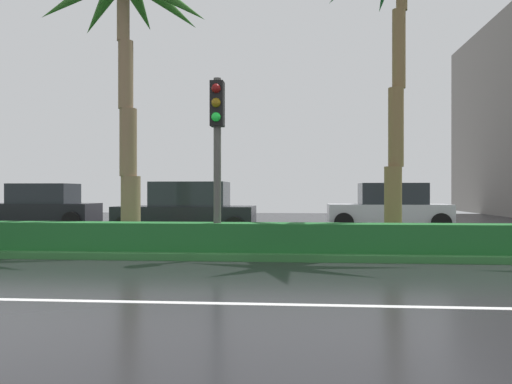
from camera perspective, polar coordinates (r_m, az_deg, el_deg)
The scene contains 8 objects.
ground_plane at distance 14.42m, azimuth -12.46°, elevation -5.80°, with size 90.00×42.00×0.10m, color black.
median_strip at distance 13.46m, azimuth -13.74°, elevation -5.69°, with size 85.50×4.00×0.15m, color #2D6B33.
median_hedge at distance 12.12m, azimuth -15.86°, elevation -4.55°, with size 76.50×0.70×0.60m.
palm_tree_centre_left at distance 14.09m, azimuth -13.95°, elevation 18.53°, with size 4.35×4.43×7.14m.
traffic_signal_median_right at distance 11.39m, azimuth -4.18°, elevation 6.44°, with size 0.28×0.43×3.69m.
car_in_traffic_second at distance 22.10m, azimuth -22.01°, elevation -1.48°, with size 4.30×2.02×1.72m.
car_in_traffic_third at distance 16.81m, azimuth -7.39°, elevation -1.97°, with size 4.30×2.02×1.72m.
car_in_traffic_fourth at distance 19.82m, azimuth 14.09°, elevation -1.66°, with size 4.30×2.02×1.72m.
Camera 1 is at (4.28, -4.69, 1.43)m, focal length 37.33 mm.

